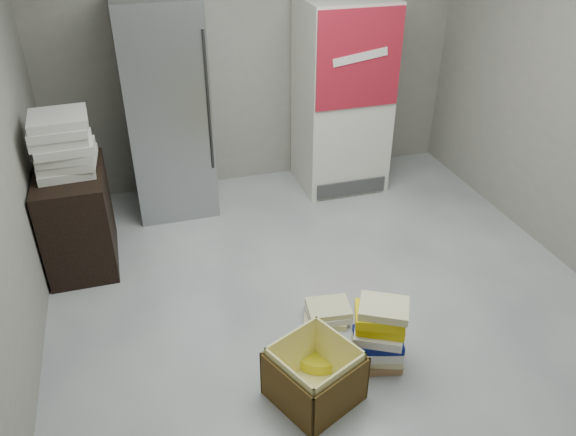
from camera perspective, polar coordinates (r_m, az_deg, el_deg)
The scene contains 10 objects.
ground at distance 3.99m, azimuth 5.89°, elevation -11.30°, with size 5.00×5.00×0.00m, color beige.
room_shell at distance 3.08m, azimuth 7.72°, elevation 14.23°, with size 4.04×5.04×2.82m.
steel_fridge at distance 5.13m, azimuth -12.23°, elevation 10.75°, with size 0.70×0.72×1.90m.
coke_cooler at distance 5.49m, azimuth 5.51°, elevation 12.16°, with size 0.80×0.73×1.80m.
wood_shelf at distance 4.71m, azimuth -20.58°, elevation 0.01°, with size 0.50×0.80×0.80m, color black.
supply_box_stack at distance 4.44m, azimuth -21.91°, elevation 6.99°, with size 0.44×0.44×0.45m.
phonebook_stack_main at distance 3.62m, azimuth 9.21°, elevation -11.65°, with size 0.39×0.37×0.49m.
phonebook_stack_side at distance 4.01m, azimuth 4.01°, elevation -9.60°, with size 0.36×0.32×0.13m.
cardboard_box at distance 3.46m, azimuth 2.68°, elevation -15.87°, with size 0.61×0.61×0.37m.
bucket_lid at distance 3.75m, azimuth 3.13°, elevation -13.51°, with size 0.34×0.34×0.09m, color yellow.
Camera 1 is at (-1.22, -2.69, 2.68)m, focal length 35.00 mm.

